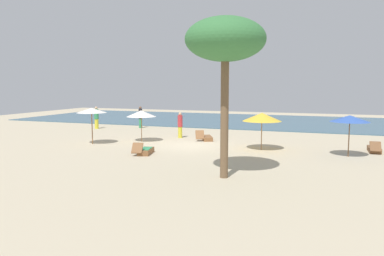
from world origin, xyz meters
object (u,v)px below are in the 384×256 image
lounger_2 (374,149)px  palm_0 (225,41)px  person_2 (180,125)px  umbrella_0 (141,114)px  lounger_1 (206,138)px  person_1 (140,117)px  umbrella_1 (92,110)px  lounger_0 (145,151)px  person_0 (96,118)px  umbrella_2 (350,119)px  umbrella_3 (262,117)px

lounger_2 → palm_0: (-6.39, -8.51, 5.29)m
lounger_2 → person_2: (-12.39, 1.58, 0.75)m
umbrella_0 → lounger_1: 4.69m
person_1 → umbrella_1: bearing=-81.6°
umbrella_1 → lounger_0: bearing=-22.4°
lounger_1 → person_0: 11.44m
umbrella_1 → person_1: size_ratio=1.21×
umbrella_0 → umbrella_2: (12.71, -0.96, 0.14)m
umbrella_1 → umbrella_2: 15.19m
umbrella_0 → lounger_1: (3.87, 2.02, -1.70)m
lounger_0 → palm_0: palm_0 is taller
lounger_1 → person_2: size_ratio=0.96×
person_1 → person_2: size_ratio=1.05×
umbrella_1 → person_0: size_ratio=1.21×
person_0 → person_1: person_0 is taller
umbrella_1 → person_2: (4.19, 4.56, -1.23)m
umbrella_1 → person_2: umbrella_1 is taller
lounger_1 → person_0: bearing=163.7°
umbrella_3 → palm_0: bearing=-92.3°
umbrella_0 → lounger_2: 14.28m
person_1 → palm_0: size_ratio=0.30×
person_2 → lounger_2: bearing=-7.3°
umbrella_1 → umbrella_3: 10.61m
umbrella_1 → palm_0: (10.19, -5.53, 3.31)m
umbrella_2 → person_2: (-10.96, 3.48, -1.09)m
palm_0 → umbrella_0: bearing=135.7°
lounger_0 → palm_0: size_ratio=0.28×
umbrella_1 → lounger_0: umbrella_1 is taller
lounger_0 → person_0: (-9.40, 9.22, 0.79)m
umbrella_2 → lounger_2: 3.01m
umbrella_1 → lounger_1: bearing=32.8°
umbrella_3 → lounger_0: (-5.72, -3.59, -1.74)m
person_0 → person_2: (8.83, -2.70, -0.04)m
umbrella_1 → person_1: 9.19m
lounger_1 → person_1: bearing=147.1°
umbrella_2 → person_0: bearing=162.7°
umbrella_3 → person_0: umbrella_3 is taller
lounger_2 → umbrella_1: bearing=-169.8°
umbrella_0 → lounger_1: bearing=27.6°
lounger_1 → person_2: 2.31m
lounger_2 → person_2: person_2 is taller
lounger_1 → palm_0: (3.88, -9.60, 5.29)m
umbrella_2 → person_1: size_ratio=1.15×
person_2 → person_1: bearing=141.1°
umbrella_2 → umbrella_3: size_ratio=0.97×
person_1 → palm_0: bearing=-51.6°
umbrella_0 → person_2: size_ratio=1.14×
umbrella_0 → lounger_2: size_ratio=1.21×
lounger_2 → person_2: size_ratio=0.94×
palm_0 → lounger_2: bearing=53.1°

